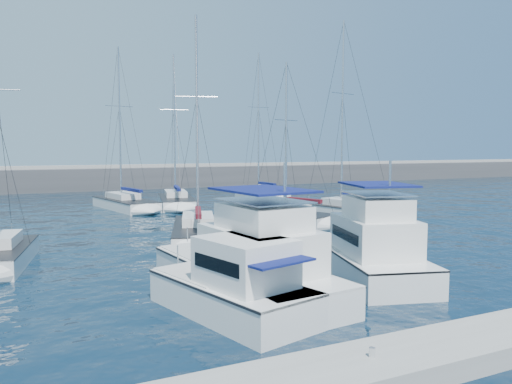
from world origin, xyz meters
name	(u,v)px	position (x,y,z in m)	size (l,w,h in m)	color
ground	(360,260)	(0.00, 0.00, 0.00)	(220.00, 220.00, 0.00)	black
breakwater	(139,181)	(0.00, 52.00, 1.05)	(160.00, 6.00, 4.45)	#424244
dock_cleat_near_port	(372,352)	(-8.00, -11.00, 0.72)	(0.16, 0.16, 0.25)	silver
motor_yacht_port_outer	(236,289)	(-9.16, -5.11, 0.94)	(4.41, 7.01, 3.20)	silver
motor_yacht_port_inner	(250,267)	(-7.72, -3.15, 1.13)	(4.73, 10.35, 4.69)	silver
motor_yacht_stbd_inner	(368,252)	(-1.69, -2.83, 1.13)	(5.60, 9.38, 4.69)	silver
sailboat_mid_b	(198,232)	(-5.62, 9.23, 0.51)	(5.78, 9.66, 14.50)	silver
sailboat_mid_c	(292,218)	(2.94, 12.21, 0.51)	(5.12, 7.55, 12.59)	silver
sailboat_mid_d	(348,211)	(9.14, 13.68, 0.55)	(4.93, 8.25, 16.67)	silver
sailboat_back_a	(125,204)	(-6.69, 27.48, 0.52)	(4.89, 9.90, 15.72)	silver
sailboat_back_b	(176,201)	(-1.63, 27.60, 0.51)	(5.12, 10.24, 15.46)	silver
sailboat_back_c	(261,196)	(8.49, 28.83, 0.56)	(3.45, 7.50, 16.59)	silver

